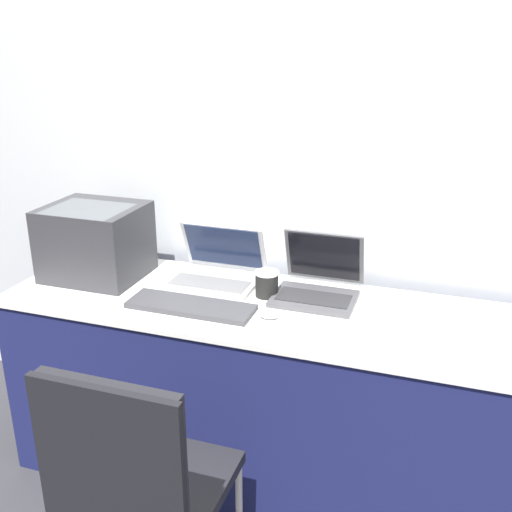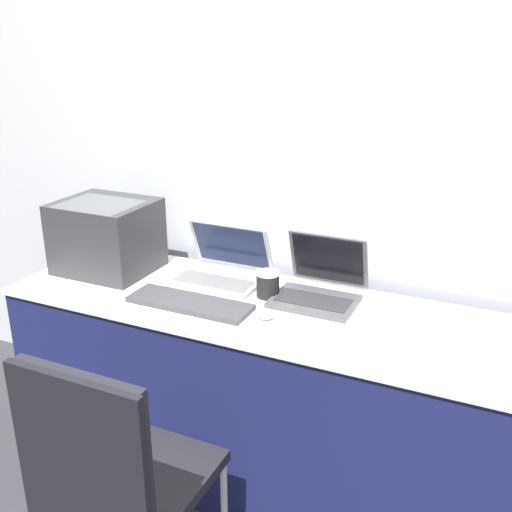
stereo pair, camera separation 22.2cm
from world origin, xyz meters
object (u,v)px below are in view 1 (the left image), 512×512
mouse (269,315)px  chair (134,481)px  coffee_cup (267,284)px  laptop_right (318,283)px  external_keyboard (191,306)px  laptop_left (216,270)px  printer (95,239)px

mouse → chair: 0.74m
mouse → coffee_cup: bearing=110.2°
laptop_right → external_keyboard: (-0.42, -0.27, -0.04)m
external_keyboard → coffee_cup: (0.23, 0.20, 0.04)m
external_keyboard → chair: (0.12, -0.66, -0.22)m
coffee_cup → chair: bearing=-97.3°
coffee_cup → chair: size_ratio=0.11×
external_keyboard → coffee_cup: 0.31m
laptop_left → chair: bearing=-82.0°
printer → laptop_right: 0.93m
laptop_left → coffee_cup: bearing=-16.1°
external_keyboard → chair: 0.71m
printer → chair: 1.10m
laptop_left → laptop_right: size_ratio=1.15×
coffee_cup → chair: (-0.11, -0.86, -0.26)m
printer → mouse: printer is taller
printer → chair: bearing=-53.1°
mouse → laptop_right: bearing=65.0°
laptop_left → coffee_cup: (0.24, -0.07, 0.00)m
laptop_left → external_keyboard: bearing=-87.4°
laptop_right → laptop_left: bearing=179.7°
coffee_cup → mouse: bearing=-69.8°
printer → laptop_left: bearing=11.7°
laptop_right → coffee_cup: bearing=-159.9°
laptop_left → coffee_cup: 0.25m
laptop_left → mouse: laptop_left is taller
laptop_left → mouse: bearing=-39.3°
laptop_right → chair: 1.01m
coffee_cup → laptop_left: bearing=163.9°
laptop_left → laptop_right: bearing=-0.3°
laptop_right → printer: bearing=-173.8°
coffee_cup → mouse: coffee_cup is taller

